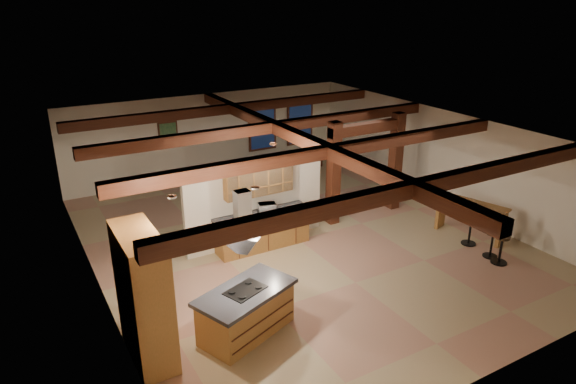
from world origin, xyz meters
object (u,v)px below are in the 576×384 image
Objects in this scene: dining_table at (264,193)px; bar_counter at (471,213)px; sofa at (280,165)px; kitchen_island at (246,311)px.

bar_counter is at bearing -46.27° from dining_table.
bar_counter is (3.68, -4.72, 0.31)m from dining_table.
sofa is 1.06× the size of bar_counter.
kitchen_island is 1.05× the size of sofa.
sofa is at bearing 57.04° from kitchen_island.
dining_table reaches higher than sofa.
dining_table is 1.03× the size of bar_counter.
kitchen_island is at bearing -114.58° from dining_table.
kitchen_island is at bearing 77.70° from sofa.
kitchen_island reaches higher than dining_table.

